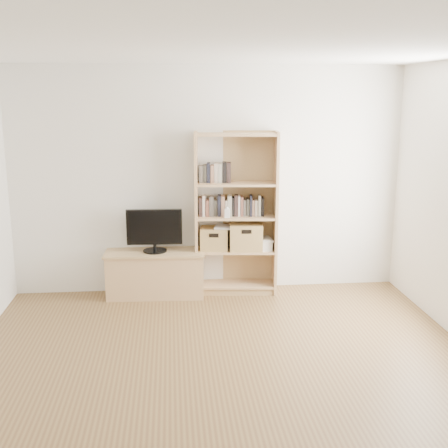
{
  "coord_description": "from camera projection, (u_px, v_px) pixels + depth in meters",
  "views": [
    {
      "loc": [
        -0.43,
        -3.9,
        2.29
      ],
      "look_at": [
        0.13,
        1.9,
        0.92
      ],
      "focal_mm": 45.0,
      "sensor_mm": 36.0,
      "label": 1
    }
  ],
  "objects": [
    {
      "name": "front_wall",
      "position": [
        324.0,
        442.0,
        1.62
      ],
      "size": [
        4.5,
        0.02,
        2.6
      ],
      "primitive_type": "cube",
      "color": "silver",
      "rests_on": "floor"
    },
    {
      "name": "basket_left",
      "position": [
        214.0,
        238.0,
        6.48
      ],
      "size": [
        0.34,
        0.3,
        0.26
      ],
      "primitive_type": "cube",
      "rotation": [
        0.0,
        0.0,
        -0.13
      ],
      "color": "#9F7E47",
      "rests_on": "bookshelf"
    },
    {
      "name": "television",
      "position": [
        154.0,
        231.0,
        6.33
      ],
      "size": [
        0.63,
        0.07,
        0.49
      ],
      "primitive_type": "cube",
      "rotation": [
        0.0,
        0.0,
        -0.03
      ],
      "color": "black",
      "rests_on": "tv_stand"
    },
    {
      "name": "basket_right",
      "position": [
        246.0,
        236.0,
        6.48
      ],
      "size": [
        0.39,
        0.33,
        0.31
      ],
      "primitive_type": "cube",
      "rotation": [
        0.0,
        0.0,
        -0.08
      ],
      "color": "#9F7E47",
      "rests_on": "bookshelf"
    },
    {
      "name": "bookshelf",
      "position": [
        236.0,
        214.0,
        6.42
      ],
      "size": [
        0.96,
        0.41,
        1.87
      ],
      "primitive_type": "cube",
      "rotation": [
        0.0,
        0.0,
        -0.09
      ],
      "color": "#A77D55",
      "rests_on": "floor"
    },
    {
      "name": "ceiling",
      "position": [
        232.0,
        45.0,
        3.75
      ],
      "size": [
        4.5,
        5.0,
        0.01
      ],
      "primitive_type": "cube",
      "color": "white",
      "rests_on": "back_wall"
    },
    {
      "name": "baby_monitor",
      "position": [
        227.0,
        213.0,
        6.31
      ],
      "size": [
        0.06,
        0.05,
        0.1
      ],
      "primitive_type": "cube",
      "rotation": [
        0.0,
        0.0,
        -0.21
      ],
      "color": "white",
      "rests_on": "bookshelf"
    },
    {
      "name": "books_row_mid",
      "position": [
        236.0,
        206.0,
        6.42
      ],
      "size": [
        0.83,
        0.22,
        0.22
      ],
      "primitive_type": "cube",
      "rotation": [
        0.0,
        0.0,
        -0.08
      ],
      "color": "#332422",
      "rests_on": "bookshelf"
    },
    {
      "name": "laptop",
      "position": [
        228.0,
        227.0,
        6.43
      ],
      "size": [
        0.34,
        0.27,
        0.02
      ],
      "primitive_type": "cube",
      "rotation": [
        0.0,
        0.0,
        -0.24
      ],
      "color": "silver",
      "rests_on": "basket_left"
    },
    {
      "name": "magazine_stack",
      "position": [
        264.0,
        244.0,
        6.5
      ],
      "size": [
        0.17,
        0.24,
        0.11
      ],
      "primitive_type": "cube",
      "rotation": [
        0.0,
        0.0,
        -0.01
      ],
      "color": "silver",
      "rests_on": "bookshelf"
    },
    {
      "name": "floor",
      "position": [
        231.0,
        396.0,
        4.34
      ],
      "size": [
        4.5,
        5.0,
        0.01
      ],
      "primitive_type": "cube",
      "color": "brown",
      "rests_on": "ground"
    },
    {
      "name": "back_wall",
      "position": [
        208.0,
        181.0,
        6.47
      ],
      "size": [
        4.5,
        0.02,
        2.6
      ],
      "primitive_type": "cube",
      "color": "silver",
      "rests_on": "floor"
    },
    {
      "name": "books_row_upper",
      "position": [
        218.0,
        173.0,
        6.33
      ],
      "size": [
        0.42,
        0.17,
        0.22
      ],
      "primitive_type": "cube",
      "rotation": [
        0.0,
        0.0,
        -0.04
      ],
      "color": "#332422",
      "rests_on": "bookshelf"
    },
    {
      "name": "tv_stand",
      "position": [
        156.0,
        274.0,
        6.45
      ],
      "size": [
        1.11,
        0.46,
        0.5
      ],
      "primitive_type": "cube",
      "rotation": [
        0.0,
        0.0,
        -0.04
      ],
      "color": "#A77D55",
      "rests_on": "floor"
    }
  ]
}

